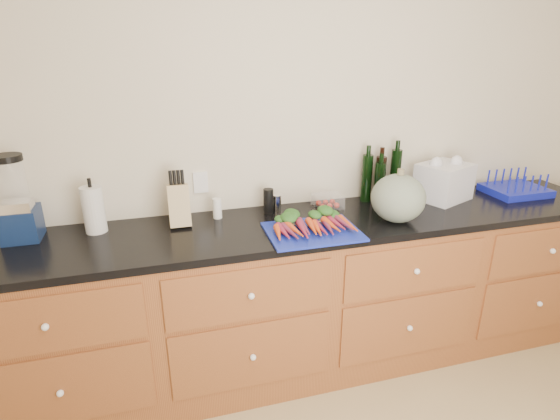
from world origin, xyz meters
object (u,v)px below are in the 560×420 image
object	(u,v)px
squash	(398,198)
tomato_box	(328,201)
carrots	(311,224)
paper_towel	(94,210)
dish_rack	(515,188)
knife_block	(179,205)
blender_appliance	(16,204)
cutting_board	(313,232)

from	to	relation	value
squash	tomato_box	size ratio (longest dim) A/B	1.76
carrots	squash	distance (m)	0.51
paper_towel	dish_rack	xyz separation A→B (m)	(2.55, -0.08, -0.08)
carrots	knife_block	distance (m)	0.71
paper_towel	tomato_box	world-z (taller)	paper_towel
carrots	tomato_box	distance (m)	0.37
carrots	dish_rack	bearing A→B (deg)	7.98
blender_appliance	tomato_box	xyz separation A→B (m)	(1.62, 0.01, -0.15)
carrots	squash	xyz separation A→B (m)	(0.50, -0.00, 0.10)
squash	dish_rack	world-z (taller)	squash
cutting_board	dish_rack	distance (m)	1.50
squash	blender_appliance	world-z (taller)	blender_appliance
squash	knife_block	distance (m)	1.18
blender_appliance	tomato_box	world-z (taller)	blender_appliance
knife_block	blender_appliance	bearing A→B (deg)	178.67
blender_appliance	dish_rack	distance (m)	2.90
blender_appliance	paper_towel	size ratio (longest dim) A/B	1.77
squash	carrots	bearing A→B (deg)	179.83
knife_block	carrots	bearing A→B (deg)	-22.44
tomato_box	dish_rack	xyz separation A→B (m)	(1.27, -0.09, -0.00)
blender_appliance	dish_rack	size ratio (longest dim) A/B	1.18
paper_towel	cutting_board	bearing A→B (deg)	-16.62
cutting_board	blender_appliance	distance (m)	1.46
cutting_board	knife_block	distance (m)	0.72
paper_towel	tomato_box	bearing A→B (deg)	0.45
tomato_box	paper_towel	bearing A→B (deg)	-179.55
blender_appliance	paper_towel	world-z (taller)	blender_appliance
squash	cutting_board	bearing A→B (deg)	-176.46
squash	dish_rack	size ratio (longest dim) A/B	0.81
cutting_board	dish_rack	bearing A→B (deg)	9.20
paper_towel	knife_block	xyz separation A→B (m)	(0.42, -0.02, -0.01)
squash	knife_block	bearing A→B (deg)	166.78
knife_block	dish_rack	distance (m)	2.13
knife_block	tomato_box	world-z (taller)	knife_block
blender_appliance	knife_block	distance (m)	0.77
carrots	tomato_box	size ratio (longest dim) A/B	2.50
blender_appliance	carrots	bearing A→B (deg)	-11.43
carrots	paper_towel	size ratio (longest dim) A/B	1.71
carrots	dish_rack	xyz separation A→B (m)	(1.48, 0.21, 0.00)
carrots	paper_towel	distance (m)	1.11
cutting_board	blender_appliance	size ratio (longest dim) A/B	1.10
carrots	tomato_box	xyz separation A→B (m)	(0.21, 0.30, 0.00)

